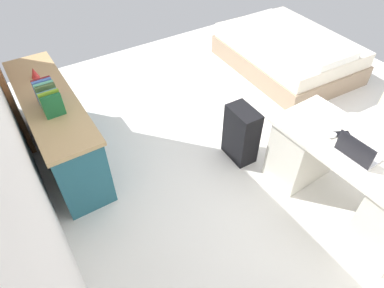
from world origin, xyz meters
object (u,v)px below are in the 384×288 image
object	(u,v)px
desk	(346,178)
computer_mouse	(332,135)
credenza	(58,128)
bed	(288,53)
laptop	(357,152)
cell_phone_by_mouse	(342,134)
figurine_small	(34,73)
suitcase_black	(241,134)

from	to	relation	value
desk	computer_mouse	world-z (taller)	computer_mouse
credenza	bed	size ratio (longest dim) A/B	0.91
bed	laptop	world-z (taller)	laptop
desk	laptop	bearing A→B (deg)	106.19
computer_mouse	cell_phone_by_mouse	size ratio (longest dim) A/B	0.74
cell_phone_by_mouse	computer_mouse	bearing A→B (deg)	101.70
bed	laptop	size ratio (longest dim) A/B	6.22
desk	cell_phone_by_mouse	size ratio (longest dim) A/B	10.74
laptop	cell_phone_by_mouse	world-z (taller)	laptop
desk	figurine_small	bearing A→B (deg)	38.83
credenza	laptop	size ratio (longest dim) A/B	5.68
computer_mouse	figurine_small	bearing A→B (deg)	39.03
cell_phone_by_mouse	suitcase_black	bearing A→B (deg)	54.06
bed	laptop	bearing A→B (deg)	145.22
suitcase_black	computer_mouse	xyz separation A→B (m)	(-0.78, -0.31, 0.43)
bed	cell_phone_by_mouse	xyz separation A→B (m)	(-1.89, 1.35, 0.48)
bed	cell_phone_by_mouse	size ratio (longest dim) A/B	14.49
desk	figurine_small	xyz separation A→B (m)	(2.43, 1.96, 0.46)
laptop	figurine_small	xyz separation A→B (m)	(2.46, 1.87, 0.07)
suitcase_black	cell_phone_by_mouse	world-z (taller)	cell_phone_by_mouse
bed	suitcase_black	size ratio (longest dim) A/B	3.18
desk	cell_phone_by_mouse	distance (m)	0.41
credenza	bed	distance (m)	3.35
laptop	figurine_small	bearing A→B (deg)	37.19
laptop	computer_mouse	world-z (taller)	laptop
computer_mouse	cell_phone_by_mouse	bearing A→B (deg)	-107.76
credenza	computer_mouse	world-z (taller)	credenza
credenza	computer_mouse	size ratio (longest dim) A/B	18.00
suitcase_black	cell_phone_by_mouse	bearing A→B (deg)	-151.63
laptop	credenza	bearing A→B (deg)	42.06
suitcase_black	desk	bearing A→B (deg)	-158.28
computer_mouse	figurine_small	distance (m)	2.91
desk	suitcase_black	size ratio (longest dim) A/B	2.36
suitcase_black	cell_phone_by_mouse	xyz separation A→B (m)	(-0.81, -0.40, 0.42)
computer_mouse	figurine_small	world-z (taller)	figurine_small
suitcase_black	cell_phone_by_mouse	distance (m)	0.99
bed	computer_mouse	world-z (taller)	computer_mouse
suitcase_black	credenza	bearing A→B (deg)	59.16
desk	suitcase_black	bearing A→B (deg)	19.76
suitcase_black	computer_mouse	size ratio (longest dim) A/B	6.19
credenza	figurine_small	size ratio (longest dim) A/B	16.36
suitcase_black	computer_mouse	bearing A→B (deg)	-156.61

